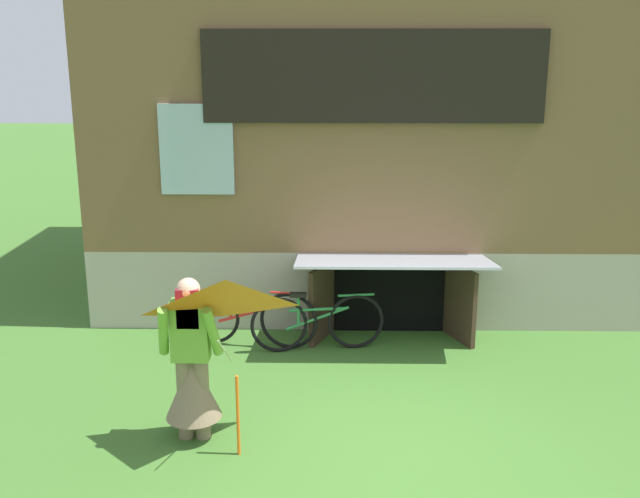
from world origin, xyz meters
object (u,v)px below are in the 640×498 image
(bicycle_green, at_px, (317,322))
(bicycle_red, at_px, (250,317))
(kite, at_px, (227,335))
(person, at_px, (192,373))

(bicycle_green, relative_size, bicycle_red, 0.96)
(kite, distance_m, bicycle_green, 2.96)
(person, bearing_deg, bicycle_red, 64.98)
(bicycle_green, height_order, bicycle_red, bicycle_red)
(bicycle_green, distance_m, bicycle_red, 0.84)
(person, xyz_separation_m, bicycle_green, (1.11, 2.12, -0.30))
(bicycle_green, bearing_deg, kite, -112.43)
(person, distance_m, bicycle_green, 2.41)
(kite, bearing_deg, person, 124.92)
(person, bearing_deg, kite, -73.03)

